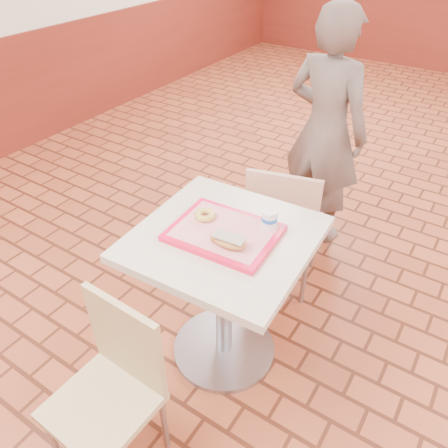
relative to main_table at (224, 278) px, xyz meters
The scene contains 8 objects.
main_table is the anchor object (origin of this frame).
chair_main_front 0.66m from the main_table, 97.89° to the right, with size 0.38×0.38×0.80m.
chair_main_back 0.60m from the main_table, 89.31° to the left, with size 0.48×0.48×0.85m.
customer 1.29m from the main_table, 92.60° to the left, with size 0.56×0.37×1.54m, color #62534C.
serving_tray 0.27m from the main_table, 153.43° to the right, with size 0.45×0.35×0.03m.
ring_donut 0.32m from the main_table, 165.84° to the left, with size 0.09×0.09×0.03m, color gold.
long_john_donut 0.32m from the main_table, 47.65° to the right, with size 0.16×0.09×0.05m.
paper_cup 0.38m from the main_table, 39.26° to the left, with size 0.07×0.07×0.09m.
Camera 1 is at (-0.20, -1.96, 1.95)m, focal length 35.00 mm.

